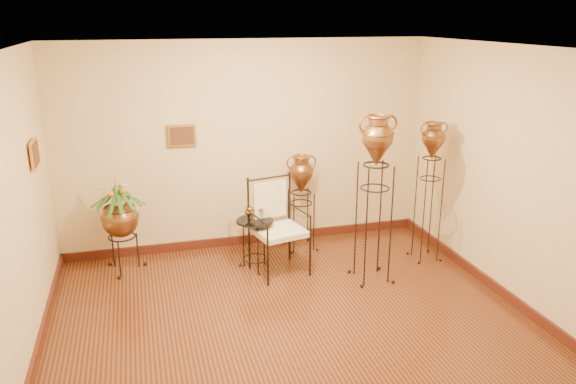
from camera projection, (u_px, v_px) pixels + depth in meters
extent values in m
plane|color=brown|center=(298.00, 335.00, 5.66)|extent=(5.00, 5.00, 0.00)
cube|color=#491B10|center=(249.00, 239.00, 7.92)|extent=(5.00, 0.04, 0.12)
cube|color=#491B10|center=(33.00, 369.00, 5.02)|extent=(0.04, 5.00, 0.12)
cube|color=#491B10|center=(511.00, 298.00, 6.27)|extent=(0.04, 5.00, 0.12)
cube|color=gold|center=(182.00, 136.00, 7.23)|extent=(0.36, 0.03, 0.29)
cube|color=gold|center=(34.00, 154.00, 5.86)|extent=(0.03, 0.36, 0.29)
cube|color=beige|center=(279.00, 232.00, 6.89)|extent=(0.68, 0.65, 0.07)
cube|color=beige|center=(279.00, 206.00, 6.79)|extent=(0.44, 0.13, 0.47)
cylinder|color=black|center=(255.00, 220.00, 6.96)|extent=(0.45, 0.45, 0.01)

